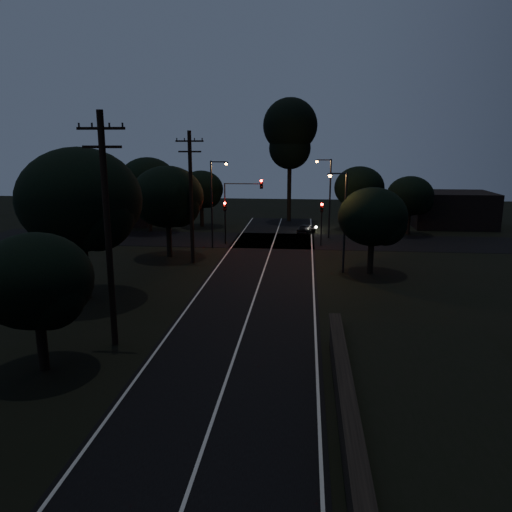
{
  "coord_description": "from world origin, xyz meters",
  "views": [
    {
      "loc": [
        3.12,
        -6.94,
        9.59
      ],
      "look_at": [
        0.0,
        24.0,
        2.5
      ],
      "focal_mm": 35.0,
      "sensor_mm": 36.0,
      "label": 1
    }
  ],
  "objects_px": {
    "car": "(306,229)",
    "utility_pole_far": "(191,195)",
    "signal_mast": "(242,199)",
    "signal_left": "(225,215)",
    "streetlight_c": "(343,215)",
    "signal_right": "(322,216)",
    "tall_pine": "(290,133)",
    "utility_pole_mid": "(107,228)",
    "streetlight_a": "(214,198)",
    "streetlight_b": "(328,193)"
  },
  "relations": [
    {
      "from": "car",
      "to": "utility_pole_far",
      "type": "bearing_deg",
      "value": 75.75
    },
    {
      "from": "signal_mast",
      "to": "car",
      "type": "relative_size",
      "value": 1.94
    },
    {
      "from": "signal_left",
      "to": "car",
      "type": "height_order",
      "value": "signal_left"
    },
    {
      "from": "streetlight_c",
      "to": "utility_pole_far",
      "type": "bearing_deg",
      "value": 170.4
    },
    {
      "from": "utility_pole_far",
      "to": "streetlight_c",
      "type": "distance_m",
      "value": 12.05
    },
    {
      "from": "signal_right",
      "to": "streetlight_c",
      "type": "height_order",
      "value": "streetlight_c"
    },
    {
      "from": "tall_pine",
      "to": "utility_pole_mid",
      "type": "bearing_deg",
      "value": -99.93
    },
    {
      "from": "signal_right",
      "to": "streetlight_a",
      "type": "bearing_deg",
      "value": -168.66
    },
    {
      "from": "utility_pole_mid",
      "to": "tall_pine",
      "type": "relative_size",
      "value": 0.74
    },
    {
      "from": "utility_pole_far",
      "to": "signal_mast",
      "type": "relative_size",
      "value": 1.68
    },
    {
      "from": "utility_pole_mid",
      "to": "streetlight_b",
      "type": "relative_size",
      "value": 1.38
    },
    {
      "from": "utility_pole_far",
      "to": "streetlight_b",
      "type": "relative_size",
      "value": 1.31
    },
    {
      "from": "signal_right",
      "to": "signal_mast",
      "type": "height_order",
      "value": "signal_mast"
    },
    {
      "from": "streetlight_b",
      "to": "signal_left",
      "type": "bearing_deg",
      "value": -157.95
    },
    {
      "from": "car",
      "to": "utility_pole_mid",
      "type": "bearing_deg",
      "value": 92.53
    },
    {
      "from": "utility_pole_far",
      "to": "signal_left",
      "type": "xyz_separation_m",
      "value": [
        1.4,
        7.99,
        -2.65
      ]
    },
    {
      "from": "tall_pine",
      "to": "streetlight_c",
      "type": "distance_m",
      "value": 26.25
    },
    {
      "from": "signal_mast",
      "to": "streetlight_b",
      "type": "distance_m",
      "value": 9.15
    },
    {
      "from": "utility_pole_far",
      "to": "signal_left",
      "type": "bearing_deg",
      "value": 80.06
    },
    {
      "from": "tall_pine",
      "to": "utility_pole_far",
      "type": "bearing_deg",
      "value": -106.93
    },
    {
      "from": "utility_pole_mid",
      "to": "streetlight_a",
      "type": "height_order",
      "value": "utility_pole_mid"
    },
    {
      "from": "utility_pole_mid",
      "to": "streetlight_b",
      "type": "xyz_separation_m",
      "value": [
        11.31,
        29.0,
        -1.1
      ]
    },
    {
      "from": "utility_pole_far",
      "to": "signal_mast",
      "type": "xyz_separation_m",
      "value": [
        3.09,
        7.99,
        -1.15
      ]
    },
    {
      "from": "tall_pine",
      "to": "streetlight_a",
      "type": "relative_size",
      "value": 1.86
    },
    {
      "from": "car",
      "to": "signal_right",
      "type": "bearing_deg",
      "value": 122.17
    },
    {
      "from": "streetlight_a",
      "to": "utility_pole_mid",
      "type": "bearing_deg",
      "value": -91.73
    },
    {
      "from": "signal_left",
      "to": "signal_right",
      "type": "relative_size",
      "value": 1.0
    },
    {
      "from": "tall_pine",
      "to": "signal_mast",
      "type": "distance_m",
      "value": 16.77
    },
    {
      "from": "streetlight_b",
      "to": "streetlight_c",
      "type": "height_order",
      "value": "streetlight_b"
    },
    {
      "from": "car",
      "to": "signal_left",
      "type": "bearing_deg",
      "value": 56.69
    },
    {
      "from": "signal_right",
      "to": "streetlight_c",
      "type": "distance_m",
      "value": 10.18
    },
    {
      "from": "signal_right",
      "to": "streetlight_b",
      "type": "distance_m",
      "value": 4.45
    },
    {
      "from": "streetlight_c",
      "to": "car",
      "type": "distance_m",
      "value": 16.65
    },
    {
      "from": "utility_pole_mid",
      "to": "signal_mast",
      "type": "height_order",
      "value": "utility_pole_mid"
    },
    {
      "from": "signal_mast",
      "to": "streetlight_c",
      "type": "relative_size",
      "value": 0.83
    },
    {
      "from": "tall_pine",
      "to": "signal_mast",
      "type": "relative_size",
      "value": 2.38
    },
    {
      "from": "signal_left",
      "to": "signal_right",
      "type": "bearing_deg",
      "value": 0.0
    },
    {
      "from": "signal_right",
      "to": "signal_mast",
      "type": "relative_size",
      "value": 0.66
    },
    {
      "from": "signal_mast",
      "to": "streetlight_a",
      "type": "bearing_deg",
      "value": -140.23
    },
    {
      "from": "signal_left",
      "to": "streetlight_a",
      "type": "relative_size",
      "value": 0.51
    },
    {
      "from": "signal_mast",
      "to": "signal_left",
      "type": "bearing_deg",
      "value": -179.87
    },
    {
      "from": "utility_pole_far",
      "to": "signal_right",
      "type": "xyz_separation_m",
      "value": [
        10.6,
        7.99,
        -2.65
      ]
    },
    {
      "from": "utility_pole_mid",
      "to": "tall_pine",
      "type": "distance_m",
      "value": 40.91
    },
    {
      "from": "utility_pole_mid",
      "to": "utility_pole_far",
      "type": "xyz_separation_m",
      "value": [
        0.0,
        17.0,
        -0.25
      ]
    },
    {
      "from": "signal_right",
      "to": "streetlight_b",
      "type": "relative_size",
      "value": 0.51
    },
    {
      "from": "utility_pole_mid",
      "to": "signal_mast",
      "type": "xyz_separation_m",
      "value": [
        3.09,
        24.99,
        -1.4
      ]
    },
    {
      "from": "signal_right",
      "to": "streetlight_c",
      "type": "relative_size",
      "value": 0.55
    },
    {
      "from": "signal_right",
      "to": "car",
      "type": "xyz_separation_m",
      "value": [
        -1.4,
        6.01,
        -2.29
      ]
    },
    {
      "from": "utility_pole_far",
      "to": "streetlight_a",
      "type": "xyz_separation_m",
      "value": [
        0.69,
        6.0,
        -0.85
      ]
    },
    {
      "from": "tall_pine",
      "to": "streetlight_a",
      "type": "bearing_deg",
      "value": -110.36
    }
  ]
}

